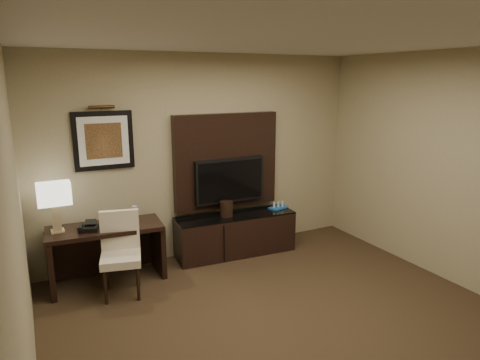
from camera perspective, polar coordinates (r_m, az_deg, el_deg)
floor at (r=4.24m, az=9.46°, el=-20.93°), size 4.50×5.00×0.01m
ceiling at (r=3.53m, az=11.23°, el=18.47°), size 4.50×5.00×0.01m
wall_back at (r=5.79m, az=-4.79°, el=3.16°), size 4.50×0.01×2.70m
wall_left at (r=2.96m, az=-27.52°, el=-8.39°), size 0.01×5.00×2.70m
desk at (r=5.36m, az=-17.33°, el=-9.44°), size 1.33×0.65×0.70m
credenza at (r=5.93m, az=-0.62°, el=-7.24°), size 1.66×0.56×0.56m
tv_wall_panel at (r=5.87m, az=-1.84°, el=2.55°), size 1.50×0.12×1.30m
tv at (r=5.83m, az=-1.40°, el=-0.03°), size 1.00×0.08×0.60m
artwork at (r=5.37m, az=-17.74°, el=5.02°), size 0.70×0.04×0.70m
picture_light at (r=5.30m, az=-17.98°, el=9.25°), size 0.04×0.04×0.30m
desk_chair at (r=4.97m, az=-15.59°, el=-9.96°), size 0.53×0.58×0.89m
table_lamp at (r=5.16m, az=-23.43°, el=-3.10°), size 0.39×0.23×0.62m
desk_phone at (r=5.15m, az=-19.56°, el=-5.83°), size 0.24×0.23×0.10m
blue_folder at (r=5.21m, az=-16.05°, el=-5.83°), size 0.25×0.32×0.02m
book at (r=5.17m, az=-15.96°, el=-4.65°), size 0.18×0.07×0.24m
water_bottle at (r=5.34m, az=-13.83°, el=-4.32°), size 0.07×0.07×0.18m
ice_bucket at (r=5.76m, az=-1.83°, el=-3.85°), size 0.21×0.21×0.20m
minibar_tray at (r=6.13m, az=5.12°, el=-3.36°), size 0.30×0.22×0.10m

